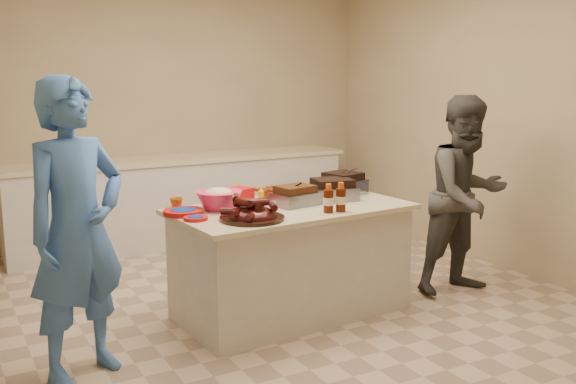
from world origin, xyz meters
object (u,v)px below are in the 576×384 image
bbq_bottle_b (341,212)px  guest_blue (86,373)px  roasting_pan (343,193)px  island (291,313)px  guest_gray (461,291)px  mustard_bottle (261,203)px  plastic_cup (177,210)px  rib_platter (252,220)px  coleslaw_bowl (219,209)px  bbq_bottle_a (328,213)px

bbq_bottle_b → guest_blue: 1.94m
roasting_pan → guest_blue: 2.36m
island → guest_gray: island is taller
island → guest_blue: bearing=-174.7°
mustard_bottle → plastic_cup: bearing=173.2°
bbq_bottle_b → mustard_bottle: bearing=123.2°
guest_gray → rib_platter: bearing=-178.6°
rib_platter → plastic_cup: (-0.33, 0.54, 0.00)m
roasting_pan → coleslaw_bowl: bearing=170.2°
rib_platter → mustard_bottle: size_ratio=3.55×
coleslaw_bowl → guest_blue: size_ratio=0.19×
plastic_cup → guest_blue: plastic_cup is taller
coleslaw_bowl → bbq_bottle_a: coleslaw_bowl is taller
rib_platter → island: bearing=28.6°
island → plastic_cup: plastic_cup is taller
mustard_bottle → roasting_pan: bearing=1.5°
bbq_bottle_a → guest_gray: size_ratio=0.13×
plastic_cup → bbq_bottle_b: bearing=-31.9°
bbq_bottle_a → guest_gray: bbq_bottle_a is taller
roasting_pan → mustard_bottle: bearing=167.7°
bbq_bottle_a → mustard_bottle: bbq_bottle_a is taller
island → roasting_pan: (0.61, 0.24, 0.81)m
island → guest_gray: size_ratio=1.07×
roasting_pan → mustard_bottle: (-0.74, -0.02, 0.00)m
coleslaw_bowl → guest_blue: (-1.06, -0.42, -0.81)m
coleslaw_bowl → guest_blue: 1.39m
coleslaw_bowl → rib_platter: bearing=-81.1°
rib_platter → plastic_cup: rib_platter is taller
rib_platter → bbq_bottle_a: bearing=-6.1°
rib_platter → mustard_bottle: bearing=56.9°
rib_platter → bbq_bottle_a: size_ratio=2.14×
guest_blue → guest_gray: size_ratio=1.10×
island → coleslaw_bowl: size_ratio=5.21×
bbq_bottle_a → guest_gray: (1.33, 0.04, -0.81)m
coleslaw_bowl → bbq_bottle_b: size_ratio=1.58×
roasting_pan → bbq_bottle_b: bearing=-138.9°
plastic_cup → guest_gray: 2.43m
mustard_bottle → guest_blue: mustard_bottle is taller
roasting_pan → guest_gray: (0.85, -0.49, -0.81)m
mustard_bottle → guest_gray: (1.59, -0.48, -0.81)m
guest_blue → guest_gray: 3.01m
rib_platter → plastic_cup: size_ratio=4.69×
coleslaw_bowl → guest_gray: (1.96, -0.42, -0.81)m
island → roasting_pan: 1.04m
roasting_pan → coleslaw_bowl: coleslaw_bowl is taller
island → coleslaw_bowl: bearing=157.2°
coleslaw_bowl → plastic_cup: 0.30m
mustard_bottle → plastic_cup: 0.63m
rib_platter → guest_gray: 2.06m
guest_gray → mustard_bottle: bearing=165.2°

